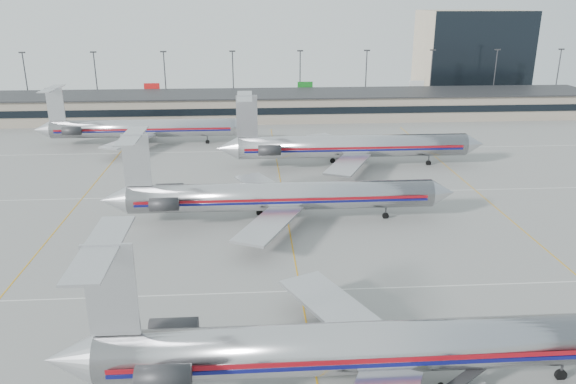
{
  "coord_description": "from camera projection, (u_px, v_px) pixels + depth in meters",
  "views": [
    {
      "loc": [
        -4.75,
        -40.55,
        28.19
      ],
      "look_at": [
        -0.04,
        27.94,
        4.5
      ],
      "focal_mm": 35.0,
      "sensor_mm": 36.0,
      "label": 1
    }
  ],
  "objects": [
    {
      "name": "jet_foreground",
      "position": [
        366.0,
        347.0,
        41.74
      ],
      "size": [
        48.52,
        28.57,
        12.7
      ],
      "color": "#B9B9BE",
      "rests_on": "ground"
    },
    {
      "name": "jet_third_row",
      "position": [
        347.0,
        146.0,
        98.31
      ],
      "size": [
        47.36,
        29.13,
        12.95
      ],
      "color": "#B9B9BE",
      "rests_on": "ground"
    },
    {
      "name": "jet_back_row",
      "position": [
        140.0,
        128.0,
        113.38
      ],
      "size": [
        43.31,
        26.64,
        11.84
      ],
      "color": "#B9B9BE",
      "rests_on": "ground"
    },
    {
      "name": "ground",
      "position": [
        311.0,
        349.0,
        47.74
      ],
      "size": [
        260.0,
        260.0,
        0.0
      ],
      "primitive_type": "plane",
      "color": "gray",
      "rests_on": "ground"
    },
    {
      "name": "terminal",
      "position": [
        269.0,
        105.0,
        139.11
      ],
      "size": [
        162.0,
        17.0,
        6.25
      ],
      "color": "gray",
      "rests_on": "ground"
    },
    {
      "name": "distant_building",
      "position": [
        471.0,
        54.0,
        168.4
      ],
      "size": [
        30.0,
        20.0,
        25.0
      ],
      "primitive_type": "cube",
      "color": "tan",
      "rests_on": "ground"
    },
    {
      "name": "jet_second_row",
      "position": [
        275.0,
        196.0,
        73.96
      ],
      "size": [
        46.87,
        27.6,
        12.27
      ],
      "color": "#B9B9BE",
      "rests_on": "ground"
    },
    {
      "name": "light_mast_row",
      "position": [
        267.0,
        76.0,
        150.57
      ],
      "size": [
        163.6,
        0.4,
        15.28
      ],
      "color": "#38383D",
      "rests_on": "ground"
    },
    {
      "name": "apron_markings",
      "position": [
        300.0,
        291.0,
        57.17
      ],
      "size": [
        160.0,
        0.15,
        0.02
      ],
      "primitive_type": "cube",
      "color": "silver",
      "rests_on": "ground"
    }
  ]
}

